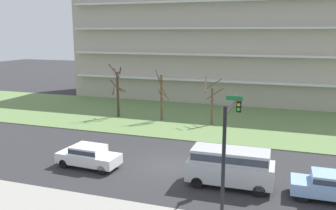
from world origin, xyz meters
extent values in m
plane|color=#2D2D30|center=(0.00, 0.00, 0.00)|extent=(160.00, 160.00, 0.00)
cube|color=#66844C|center=(0.00, 14.00, 0.04)|extent=(80.00, 16.00, 0.08)
cube|color=#B2A899|center=(0.00, 27.93, 8.14)|extent=(43.29, 11.85, 16.28)
cube|color=silver|center=(0.00, 21.55, 3.26)|extent=(41.55, 0.90, 0.24)
cube|color=silver|center=(0.00, 21.55, 6.51)|extent=(41.55, 0.90, 0.24)
cube|color=silver|center=(0.00, 21.55, 9.77)|extent=(41.55, 0.90, 0.24)
cube|color=silver|center=(0.00, 21.55, 13.02)|extent=(41.55, 0.90, 0.24)
cylinder|color=#423023|center=(-9.89, 12.18, 2.54)|extent=(0.30, 0.30, 5.07)
cylinder|color=#423023|center=(-10.33, 12.08, 3.01)|extent=(0.36, 1.00, 0.90)
cylinder|color=#423023|center=(-9.34, 11.96, 3.22)|extent=(0.59, 1.20, 0.79)
cylinder|color=#423023|center=(-9.98, 11.97, 4.97)|extent=(0.60, 0.35, 1.03)
cylinder|color=#423023|center=(-9.78, 11.50, 3.64)|extent=(1.48, 0.36, 1.42)
cylinder|color=#423023|center=(-9.95, 11.55, 5.24)|extent=(1.37, 0.26, 1.46)
cylinder|color=#423023|center=(-9.63, 12.38, 5.19)|extent=(0.57, 0.68, 0.86)
cylinder|color=brown|center=(-4.76, 12.09, 2.48)|extent=(0.26, 0.26, 4.95)
cylinder|color=brown|center=(-4.69, 11.82, 2.75)|extent=(0.67, 0.26, 1.05)
cylinder|color=brown|center=(-4.32, 11.67, 2.98)|extent=(0.98, 1.00, 1.23)
cylinder|color=brown|center=(-4.59, 11.76, 4.47)|extent=(0.77, 0.47, 0.63)
cylinder|color=brown|center=(-4.94, 11.71, 4.63)|extent=(0.90, 0.53, 1.78)
cylinder|color=brown|center=(-4.39, 11.81, 3.26)|extent=(0.70, 0.88, 1.49)
cylinder|color=brown|center=(0.70, 11.85, 1.95)|extent=(0.24, 0.24, 3.91)
cylinder|color=brown|center=(0.01, 11.77, 4.17)|extent=(0.27, 1.49, 1.47)
cylinder|color=brown|center=(0.69, 12.61, 4.15)|extent=(1.59, 0.14, 1.14)
cylinder|color=brown|center=(0.82, 12.72, 3.14)|extent=(1.81, 0.34, 1.36)
cube|color=white|center=(-5.14, -2.00, 0.67)|extent=(4.49, 2.04, 0.70)
cube|color=white|center=(-5.14, -2.00, 1.29)|extent=(2.29, 1.77, 0.55)
cube|color=#2D3847|center=(-5.14, -2.00, 1.29)|extent=(2.25, 1.81, 0.30)
cylinder|color=black|center=(-3.56, -1.30, 0.32)|extent=(0.65, 0.25, 0.64)
cylinder|color=black|center=(-3.65, -2.87, 0.32)|extent=(0.65, 0.25, 0.64)
cylinder|color=black|center=(-6.63, -1.13, 0.32)|extent=(0.65, 0.25, 0.64)
cylinder|color=black|center=(-6.72, -2.70, 0.32)|extent=(0.65, 0.25, 0.64)
cube|color=#B7BABF|center=(4.67, -2.00, 0.98)|extent=(5.22, 2.05, 1.25)
cube|color=#B7BABF|center=(4.67, -2.00, 1.98)|extent=(4.62, 1.88, 0.75)
cube|color=#2D3847|center=(4.67, -2.00, 1.98)|extent=(4.52, 1.92, 0.41)
cylinder|color=black|center=(6.48, -1.09, 0.36)|extent=(0.72, 0.23, 0.72)
cylinder|color=black|center=(6.50, -2.87, 0.36)|extent=(0.72, 0.23, 0.72)
cylinder|color=black|center=(2.84, -1.13, 0.36)|extent=(0.72, 0.23, 0.72)
cylinder|color=black|center=(2.86, -2.91, 0.36)|extent=(0.72, 0.23, 0.72)
cube|color=#8CB2E0|center=(10.38, -2.00, 0.67)|extent=(4.40, 1.81, 0.70)
cube|color=#8CB2E0|center=(10.38, -2.00, 1.29)|extent=(2.20, 1.66, 0.55)
cube|color=#2D3847|center=(10.38, -2.00, 1.29)|extent=(2.16, 1.70, 0.30)
cylinder|color=black|center=(8.84, -1.21, 0.32)|extent=(0.64, 0.22, 0.64)
cylinder|color=black|center=(8.84, -2.79, 0.32)|extent=(0.64, 0.22, 0.64)
cylinder|color=black|center=(5.00, -6.60, 2.98)|extent=(0.18, 0.18, 5.96)
cylinder|color=black|center=(5.00, -3.94, 5.56)|extent=(0.12, 5.32, 0.12)
cube|color=black|center=(5.00, -1.58, 5.06)|extent=(0.28, 0.28, 0.90)
sphere|color=red|center=(5.00, -1.73, 5.36)|extent=(0.20, 0.20, 0.20)
sphere|color=#F2A519|center=(5.00, -1.73, 5.08)|extent=(0.20, 0.20, 0.20)
sphere|color=green|center=(5.00, -1.73, 4.80)|extent=(0.20, 0.20, 0.20)
cube|color=#197238|center=(5.00, -3.67, 5.81)|extent=(0.90, 0.04, 0.24)
camera|label=1|loc=(7.53, -22.37, 9.27)|focal=37.76mm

